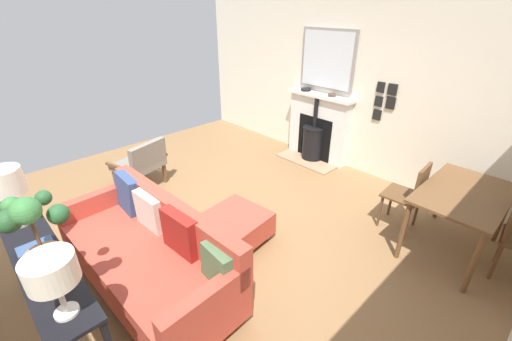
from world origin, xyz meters
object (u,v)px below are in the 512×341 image
sofa (150,253)px  dining_table (463,200)px  dining_chair_near_fireplace (411,192)px  armchair_accent (142,162)px  mantel_bowl_near (306,89)px  mantel_bowl_far (332,95)px  table_lamp_far_end (51,272)px  console_table (45,272)px  book_stack (35,248)px  potted_plant (36,235)px  table_lamp_near_end (5,183)px  ottoman (237,224)px  fireplace (317,132)px

sofa → dining_table: size_ratio=1.72×
dining_chair_near_fireplace → armchair_accent: bearing=-59.9°
armchair_accent → mantel_bowl_near: bearing=163.2°
mantel_bowl_far → sofa: size_ratio=0.06×
mantel_bowl_near → dining_chair_near_fireplace: (0.88, 2.30, -0.65)m
sofa → table_lamp_far_end: table_lamp_far_end is taller
console_table → book_stack: bearing=-91.6°
console_table → potted_plant: potted_plant is taller
dining_chair_near_fireplace → table_lamp_far_end: bearing=-11.3°
table_lamp_near_end → table_lamp_far_end: bearing=90.0°
potted_plant → book_stack: potted_plant is taller
armchair_accent → mantel_bowl_far: bearing=153.5°
armchair_accent → ottoman: bearing=95.9°
potted_plant → dining_chair_near_fireplace: size_ratio=0.78×
mantel_bowl_far → table_lamp_near_end: 4.28m
mantel_bowl_near → armchair_accent: bearing=-16.8°
table_lamp_far_end → mantel_bowl_near: bearing=-159.3°
table_lamp_far_end → potted_plant: potted_plant is taller
dining_table → mantel_bowl_near: bearing=-107.5°
ottoman → table_lamp_far_end: table_lamp_far_end is taller
fireplace → mantel_bowl_near: bearing=-92.9°
mantel_bowl_near → console_table: 4.42m
fireplace → dining_chair_near_fireplace: bearing=66.5°
mantel_bowl_far → potted_plant: bearing=9.0°
fireplace → dining_chair_near_fireplace: size_ratio=1.38×
fireplace → dining_chair_near_fireplace: (0.86, 1.99, 0.02)m
book_stack → table_lamp_far_end: bearing=89.7°
console_table → table_lamp_near_end: size_ratio=3.15×
mantel_bowl_near → ottoman: (2.48, 1.07, -0.94)m
potted_plant → sofa: bearing=-164.9°
table_lamp_near_end → book_stack: (-0.00, 0.46, -0.38)m
sofa → table_lamp_near_end: bearing=-37.3°
ottoman → console_table: console_table is taller
console_table → dining_table: bearing=152.0°
console_table → table_lamp_near_end: table_lamp_near_end is taller
mantel_bowl_far → table_lamp_far_end: 4.42m
console_table → dining_chair_near_fireplace: 3.64m
fireplace → console_table: fireplace is taller
ottoman → book_stack: (1.79, -0.23, 0.58)m
armchair_accent → table_lamp_far_end: size_ratio=1.85×
book_stack → table_lamp_near_end: bearing=-89.5°
ottoman → console_table: 1.86m
sofa → ottoman: (-1.00, 0.08, -0.14)m
mantel_bowl_near → book_stack: (4.28, 0.85, -0.36)m
fireplace → potted_plant: bearing=11.9°
table_lamp_near_end → mantel_bowl_near: bearing=-174.8°
console_table → mantel_bowl_near: bearing=-166.8°
mantel_bowl_far → book_stack: size_ratio=0.52×
console_table → dining_chair_near_fireplace: dining_chair_near_fireplace is taller
table_lamp_near_end → table_lamp_far_end: 1.23m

